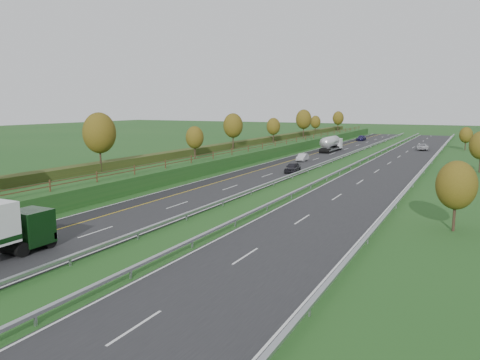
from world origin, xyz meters
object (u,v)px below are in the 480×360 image
object	(u,v)px
car_dark_near	(293,167)
car_small_far	(361,138)
road_tanker	(331,143)
car_silver_mid	(302,157)
car_oncoming	(423,147)

from	to	relation	value
car_dark_near	car_small_far	world-z (taller)	car_dark_near
road_tanker	car_silver_mid	distance (m)	20.89
car_silver_mid	car_oncoming	xyz separation A→B (m)	(18.05, 33.80, 0.05)
car_silver_mid	car_small_far	distance (m)	57.35
car_dark_near	car_oncoming	xyz separation A→B (m)	(14.40, 48.95, -0.03)
road_tanker	car_dark_near	bearing A→B (deg)	-83.57
car_dark_near	car_small_far	distance (m)	72.66
road_tanker	car_oncoming	xyz separation A→B (m)	(18.45, 12.94, -1.06)
car_oncoming	car_small_far	bearing A→B (deg)	-56.57
car_dark_near	car_oncoming	bearing A→B (deg)	67.98
car_dark_near	car_small_far	xyz separation A→B (m)	(-5.20, 72.47, -0.05)
road_tanker	car_small_far	xyz separation A→B (m)	(-1.15, 36.47, -1.08)
road_tanker	car_oncoming	world-z (taller)	road_tanker
road_tanker	car_oncoming	size ratio (longest dim) A/B	2.05
road_tanker	car_silver_mid	world-z (taller)	road_tanker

